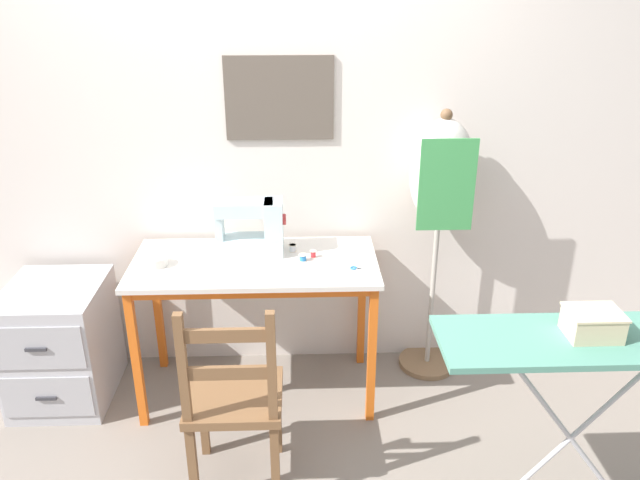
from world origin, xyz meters
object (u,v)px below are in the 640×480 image
at_px(scissors, 360,269).
at_px(filing_cabinet, 61,343).
at_px(storage_box, 593,323).
at_px(sewing_machine, 254,228).
at_px(thread_spool_near_machine, 293,248).
at_px(dress_form, 441,188).
at_px(wooden_chair, 234,400).
at_px(fabric_bowl, 156,261).
at_px(thread_spool_far_edge, 313,254).
at_px(thread_spool_mid_table, 303,258).
at_px(ironing_board, 588,349).

height_order(scissors, filing_cabinet, scissors).
relative_size(scissors, storage_box, 0.74).
relative_size(sewing_machine, thread_spool_near_machine, 8.63).
xyz_separation_m(scissors, dress_form, (0.44, 0.32, 0.30)).
xyz_separation_m(scissors, storage_box, (0.75, -0.80, 0.16)).
bearing_deg(scissors, wooden_chair, -136.42).
relative_size(wooden_chair, dress_form, 0.63).
xyz_separation_m(sewing_machine, thread_spool_near_machine, (0.19, 0.01, -0.11)).
bearing_deg(fabric_bowl, dress_form, 9.31).
distance_m(scissors, dress_form, 0.62).
xyz_separation_m(wooden_chair, dress_form, (1.01, 0.86, 0.63)).
height_order(sewing_machine, wooden_chair, sewing_machine).
relative_size(fabric_bowl, thread_spool_far_edge, 3.26).
height_order(fabric_bowl, scissors, fabric_bowl).
relative_size(wooden_chair, storage_box, 4.88).
relative_size(thread_spool_far_edge, storage_box, 0.19).
bearing_deg(thread_spool_far_edge, wooden_chair, -116.87).
distance_m(sewing_machine, dress_form, 0.98).
bearing_deg(fabric_bowl, filing_cabinet, 175.65).
relative_size(thread_spool_far_edge, dress_form, 0.02).
distance_m(wooden_chair, storage_box, 1.44).
xyz_separation_m(thread_spool_mid_table, thread_spool_far_edge, (0.05, 0.04, 0.00)).
relative_size(fabric_bowl, scissors, 0.83).
xyz_separation_m(dress_form, storage_box, (0.31, -1.12, -0.14)).
height_order(thread_spool_near_machine, dress_form, dress_form).
distance_m(fabric_bowl, thread_spool_far_edge, 0.77).
height_order(sewing_machine, filing_cabinet, sewing_machine).
xyz_separation_m(fabric_bowl, storage_box, (1.74, -0.89, 0.14)).
bearing_deg(thread_spool_far_edge, filing_cabinet, -178.99).
distance_m(thread_spool_near_machine, filing_cabinet, 1.30).
xyz_separation_m(sewing_machine, fabric_bowl, (-0.47, -0.14, -0.11)).
xyz_separation_m(thread_spool_near_machine, thread_spool_far_edge, (0.10, -0.08, -0.00)).
bearing_deg(filing_cabinet, dress_form, 5.57).
xyz_separation_m(fabric_bowl, dress_form, (1.43, 0.23, 0.28)).
xyz_separation_m(sewing_machine, thread_spool_far_edge, (0.30, -0.07, -0.11)).
distance_m(filing_cabinet, storage_box, 2.54).
xyz_separation_m(sewing_machine, storage_box, (1.27, -1.02, 0.03)).
bearing_deg(storage_box, sewing_machine, 141.15).
xyz_separation_m(thread_spool_far_edge, dress_form, (0.66, 0.17, 0.28)).
height_order(scissors, wooden_chair, wooden_chair).
bearing_deg(storage_box, thread_spool_near_machine, 136.31).
relative_size(sewing_machine, dress_form, 0.24).
relative_size(ironing_board, storage_box, 5.70).
xyz_separation_m(sewing_machine, wooden_chair, (-0.05, -0.77, -0.46)).
xyz_separation_m(fabric_bowl, filing_cabinet, (-0.55, 0.04, -0.48)).
bearing_deg(thread_spool_near_machine, sewing_machine, -178.46).
relative_size(thread_spool_mid_table, dress_form, 0.03).
relative_size(wooden_chair, filing_cabinet, 1.47).
xyz_separation_m(sewing_machine, filing_cabinet, (-1.02, -0.10, -0.59)).
xyz_separation_m(sewing_machine, dress_form, (0.96, 0.10, 0.17)).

